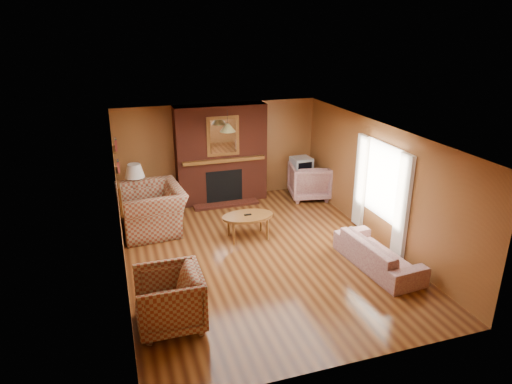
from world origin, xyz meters
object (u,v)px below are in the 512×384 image
object	(u,v)px
plaid_loveseat	(152,209)
crt_tv	(301,166)
fireplace	(221,155)
side_table	(138,207)
floral_sofa	(378,253)
tv_stand	(301,184)
floral_armchair	(309,181)
plaid_armchair	(169,299)
table_lamp	(135,178)
coffee_table	(248,218)

from	to	relation	value
plaid_loveseat	crt_tv	bearing A→B (deg)	99.83
fireplace	side_table	world-z (taller)	fireplace
floral_sofa	tv_stand	distance (m)	3.94
tv_stand	floral_armchair	bearing A→B (deg)	-71.05
side_table	floral_sofa	bearing A→B (deg)	-41.89
floral_armchair	crt_tv	size ratio (longest dim) A/B	1.93
plaid_armchair	floral_armchair	world-z (taller)	floral_armchair
side_table	crt_tv	distance (m)	4.19
plaid_loveseat	floral_sofa	xyz separation A→B (m)	(3.75, -2.88, -0.21)
floral_armchair	side_table	xyz separation A→B (m)	(-4.24, -0.04, -0.15)
floral_armchair	side_table	world-z (taller)	floral_armchair
plaid_armchair	tv_stand	size ratio (longest dim) A/B	1.81
plaid_armchair	floral_sofa	world-z (taller)	plaid_armchair
tv_stand	table_lamp	bearing A→B (deg)	-172.71
floral_armchair	tv_stand	size ratio (longest dim) A/B	1.81
tv_stand	crt_tv	xyz separation A→B (m)	(0.00, -0.01, 0.49)
coffee_table	table_lamp	xyz separation A→B (m)	(-2.09, 1.70, 0.53)
fireplace	floral_sofa	xyz separation A→B (m)	(1.90, -4.12, -0.91)
fireplace	coffee_table	size ratio (longest dim) A/B	2.26
tv_stand	crt_tv	world-z (taller)	crt_tv
floral_sofa	fireplace	bearing A→B (deg)	19.94
side_table	tv_stand	distance (m)	4.16
table_lamp	tv_stand	xyz separation A→B (m)	(4.15, 0.35, -0.72)
floral_sofa	coffee_table	bearing A→B (deg)	40.59
plaid_armchair	floral_armchair	distance (m)	5.86
plaid_armchair	side_table	xyz separation A→B (m)	(-0.15, 4.15, -0.15)
plaid_loveseat	tv_stand	distance (m)	4.05
floral_armchair	side_table	size ratio (longest dim) A/B	1.65
crt_tv	floral_sofa	bearing A→B (deg)	-92.18
plaid_armchair	side_table	world-z (taller)	plaid_armchair
coffee_table	side_table	bearing A→B (deg)	140.81
plaid_loveseat	plaid_armchair	world-z (taller)	plaid_loveseat
plaid_armchair	floral_armchair	bearing A→B (deg)	136.30
floral_sofa	side_table	size ratio (longest dim) A/B	3.19
floral_sofa	crt_tv	bearing A→B (deg)	-6.98
plaid_loveseat	side_table	size ratio (longest dim) A/B	2.51
fireplace	plaid_armchair	distance (m)	5.13
plaid_armchair	floral_sofa	bearing A→B (deg)	98.97
plaid_loveseat	floral_sofa	size ratio (longest dim) A/B	0.79
floral_armchair	crt_tv	world-z (taller)	crt_tv
plaid_loveseat	floral_armchair	world-z (taller)	plaid_loveseat
coffee_table	side_table	size ratio (longest dim) A/B	1.80
plaid_armchair	crt_tv	distance (m)	6.03
fireplace	plaid_armchair	xyz separation A→B (m)	(-1.95, -4.69, -0.74)
floral_armchair	table_lamp	xyz separation A→B (m)	(-4.24, -0.04, 0.54)
plaid_loveseat	coffee_table	xyz separation A→B (m)	(1.84, -1.00, -0.03)
fireplace	plaid_armchair	size ratio (longest dim) A/B	2.47
side_table	table_lamp	xyz separation A→B (m)	(0.00, 0.00, 0.69)
fireplace	tv_stand	bearing A→B (deg)	-5.15
side_table	fireplace	bearing A→B (deg)	14.29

